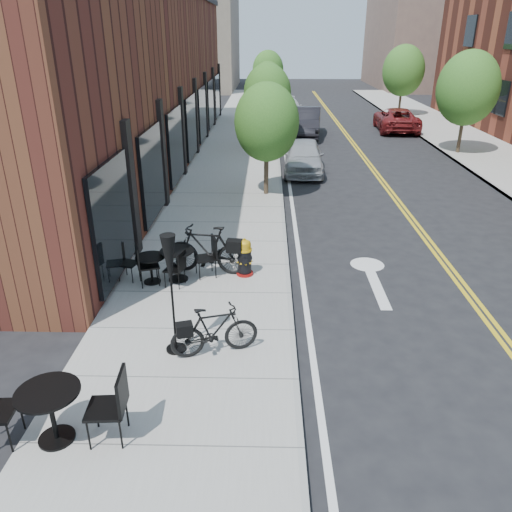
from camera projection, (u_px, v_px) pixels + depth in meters
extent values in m
plane|color=black|center=(294.00, 335.00, 9.67)|extent=(120.00, 120.00, 0.00)
cube|color=#9E9B93|center=(229.00, 187.00, 18.82)|extent=(4.00, 70.00, 0.12)
cube|color=#461B16|center=(129.00, 81.00, 21.17)|extent=(5.00, 28.00, 7.00)
cube|color=#726656|center=(197.00, 37.00, 51.62)|extent=(8.00, 14.00, 10.00)
cube|color=brown|center=(426.00, 27.00, 52.52)|extent=(10.00, 16.00, 12.00)
cylinder|color=#382B1E|center=(266.00, 171.00, 17.52)|extent=(0.16, 0.16, 1.61)
ellipsoid|color=#2E611E|center=(267.00, 122.00, 16.84)|extent=(2.20, 2.20, 2.64)
cylinder|color=#382B1E|center=(267.00, 130.00, 24.81)|extent=(0.16, 0.16, 1.68)
ellipsoid|color=#2E611E|center=(267.00, 93.00, 24.09)|extent=(2.30, 2.30, 2.76)
cylinder|color=#382B1E|center=(267.00, 109.00, 32.14)|extent=(0.16, 0.16, 1.57)
ellipsoid|color=#2E611E|center=(268.00, 82.00, 31.47)|extent=(2.10, 2.10, 2.52)
cylinder|color=#382B1E|center=(268.00, 94.00, 39.41)|extent=(0.16, 0.16, 1.71)
ellipsoid|color=#2E611E|center=(268.00, 70.00, 38.67)|extent=(2.40, 2.40, 2.88)
cylinder|color=#382B1E|center=(460.00, 133.00, 23.67)|extent=(0.16, 0.16, 1.82)
ellipsoid|color=#2E611E|center=(468.00, 88.00, 22.84)|extent=(2.80, 2.80, 3.36)
cylinder|color=#382B1E|center=(400.00, 102.00, 34.62)|extent=(0.16, 0.16, 1.82)
ellipsoid|color=#2E611E|center=(403.00, 71.00, 33.80)|extent=(2.80, 2.80, 3.36)
cylinder|color=maroon|center=(245.00, 273.00, 11.84)|extent=(0.47, 0.47, 0.06)
cylinder|color=black|center=(245.00, 262.00, 11.72)|extent=(0.37, 0.37, 0.60)
cylinder|color=gold|center=(245.00, 250.00, 11.59)|extent=(0.42, 0.42, 0.04)
cylinder|color=gold|center=(245.00, 246.00, 11.56)|extent=(0.36, 0.36, 0.14)
ellipsoid|color=gold|center=(245.00, 243.00, 11.53)|extent=(0.34, 0.34, 0.17)
cylinder|color=gold|center=(244.00, 240.00, 11.49)|extent=(0.06, 0.06, 0.06)
imported|color=black|center=(207.00, 250.00, 11.69)|extent=(2.04, 0.83, 1.19)
imported|color=black|center=(214.00, 331.00, 8.74)|extent=(1.63, 0.88, 0.94)
cylinder|color=black|center=(57.00, 438.00, 7.03)|extent=(0.54, 0.54, 0.03)
cylinder|color=black|center=(52.00, 416.00, 6.87)|extent=(0.07, 0.07, 0.80)
cylinder|color=black|center=(47.00, 392.00, 6.71)|extent=(0.93, 0.93, 0.03)
cylinder|color=black|center=(179.00, 279.00, 11.60)|extent=(0.57, 0.57, 0.03)
cylinder|color=black|center=(178.00, 265.00, 11.45)|extent=(0.08, 0.08, 0.71)
cylinder|color=black|center=(177.00, 251.00, 11.31)|extent=(0.98, 0.98, 0.03)
cylinder|color=black|center=(152.00, 281.00, 11.48)|extent=(0.47, 0.47, 0.03)
cylinder|color=black|center=(151.00, 270.00, 11.35)|extent=(0.06, 0.06, 0.62)
cylinder|color=black|center=(150.00, 257.00, 11.22)|extent=(0.82, 0.82, 0.03)
cylinder|color=black|center=(176.00, 349.00, 9.02)|extent=(0.36, 0.36, 0.04)
cylinder|color=black|center=(172.00, 296.00, 8.58)|extent=(0.04, 0.04, 2.16)
cone|color=black|center=(169.00, 262.00, 8.31)|extent=(0.26, 0.26, 0.95)
imported|color=#A2A6AB|center=(304.00, 156.00, 20.76)|extent=(1.79, 4.04, 1.35)
imported|color=black|center=(305.00, 122.00, 28.08)|extent=(2.17, 4.92, 1.57)
imported|color=silver|center=(288.00, 108.00, 34.27)|extent=(2.28, 4.62, 1.29)
imported|color=maroon|center=(396.00, 119.00, 29.73)|extent=(2.56, 5.00, 1.35)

